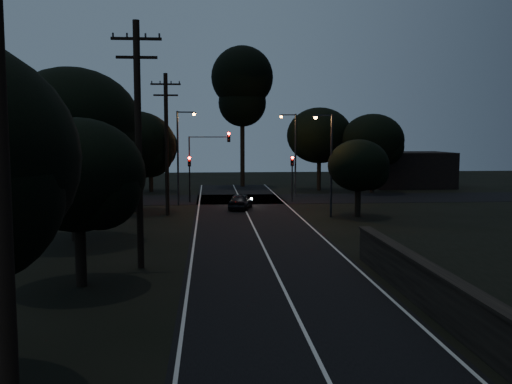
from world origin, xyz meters
TOP-DOWN VIEW (x-y plane):
  - road_surface at (0.00, 31.12)m, footprint 60.00×70.00m
  - utility_pole_mid at (-6.00, 15.00)m, footprint 2.20×0.30m
  - utility_pole_far at (-6.00, 32.00)m, footprint 2.20×0.30m
  - tree_left_b at (-7.81, 11.89)m, footprint 5.27×5.27m
  - tree_left_c at (-10.23, 21.84)m, footprint 7.73×7.73m
  - tree_left_d at (-8.28, 33.88)m, footprint 6.17×6.17m
  - tree_far_nw at (-8.80, 49.88)m, footprint 5.74×5.74m
  - tree_far_w at (-13.77, 45.87)m, footprint 6.38×6.38m
  - tree_far_ne at (9.25, 49.86)m, footprint 7.05×7.05m
  - tree_far_e at (14.23, 46.87)m, footprint 6.42×6.42m
  - tree_right_a at (8.16, 29.91)m, footprint 4.47×4.47m
  - tall_pine at (1.00, 55.00)m, footprint 7.07×7.07m
  - building_left at (-20.00, 52.00)m, footprint 10.00×8.00m
  - building_right at (20.00, 53.00)m, footprint 9.00×7.00m
  - signal_left at (-4.60, 39.99)m, footprint 0.28×0.35m
  - signal_right at (4.60, 39.99)m, footprint 0.28×0.35m
  - signal_mast at (-2.91, 39.99)m, footprint 3.70×0.35m
  - streetlight_a at (-5.31, 38.00)m, footprint 1.66×0.26m
  - streetlight_b at (5.31, 44.00)m, footprint 1.66×0.26m
  - streetlight_c at (5.83, 30.00)m, footprint 1.46×0.26m
  - car at (-0.37, 34.80)m, footprint 2.36×4.04m

SIDE VIEW (x-z plane):
  - road_surface at x=0.00m, z-range 0.00..0.03m
  - car at x=-0.37m, z-range 0.00..1.29m
  - building_right at x=20.00m, z-range 0.00..4.00m
  - building_left at x=-20.00m, z-range 0.00..4.40m
  - signal_left at x=-4.60m, z-range 0.79..4.89m
  - signal_right at x=4.60m, z-range 0.79..4.89m
  - tree_right_a at x=8.16m, z-range 0.84..6.52m
  - signal_mast at x=-2.91m, z-range 1.21..7.46m
  - tree_left_b at x=-7.81m, z-range 0.99..7.70m
  - streetlight_c at x=5.83m, z-range 0.60..8.10m
  - streetlight_a at x=-5.31m, z-range 0.64..8.64m
  - streetlight_b at x=5.31m, z-range 0.64..8.64m
  - tree_far_nw at x=-8.80m, z-range 1.07..8.34m
  - tree_left_d at x=-8.28m, z-range 1.16..8.99m
  - tree_far_e at x=14.23m, z-range 1.21..9.35m
  - tree_far_w at x=-13.77m, z-range 1.22..9.35m
  - utility_pole_far at x=-6.00m, z-range 0.23..10.73m
  - utility_pole_mid at x=-6.00m, z-range 0.24..11.24m
  - tree_far_ne at x=9.25m, z-range 1.31..10.22m
  - tree_left_c at x=-10.23m, z-range 1.43..11.19m
  - tall_pine at x=1.00m, z-range 3.55..19.61m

